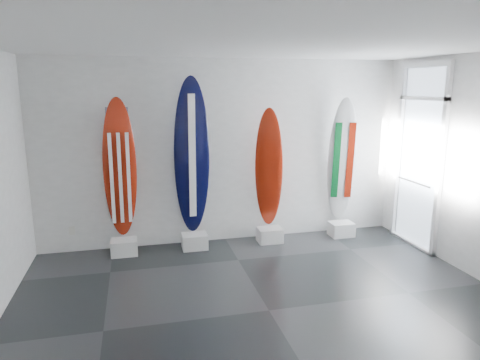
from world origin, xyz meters
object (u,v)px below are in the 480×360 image
object	(u,v)px
surfboard_italy	(342,161)
surfboard_navy	(192,157)
surfboard_swiss	(269,169)
surfboard_usa	(120,170)

from	to	relation	value
surfboard_italy	surfboard_navy	bearing A→B (deg)	-165.23
surfboard_swiss	surfboard_italy	xyz separation A→B (m)	(1.31, 0.00, 0.08)
surfboard_navy	surfboard_italy	world-z (taller)	surfboard_navy
surfboard_navy	surfboard_italy	distance (m)	2.58
surfboard_usa	surfboard_navy	bearing A→B (deg)	-4.11
surfboard_swiss	surfboard_italy	size ratio (longest dim) A/B	0.93
surfboard_usa	surfboard_italy	size ratio (longest dim) A/B	1.01
surfboard_navy	surfboard_italy	size ratio (longest dim) A/B	1.15
surfboard_usa	surfboard_navy	size ratio (longest dim) A/B	0.88
surfboard_navy	surfboard_italy	xyz separation A→B (m)	(2.57, 0.00, -0.17)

